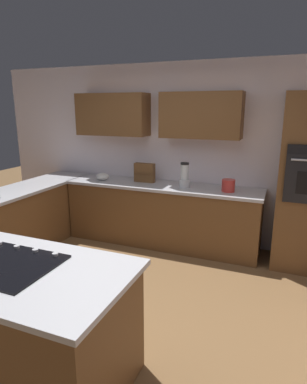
# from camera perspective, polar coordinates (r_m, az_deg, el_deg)

# --- Properties ---
(ground_plane) EXTENTS (14.00, 14.00, 0.00)m
(ground_plane) POSITION_cam_1_polar(r_m,az_deg,el_deg) (3.56, -7.42, -19.24)
(ground_plane) COLOR brown
(wall_back) EXTENTS (6.00, 0.44, 2.60)m
(wall_back) POSITION_cam_1_polar(r_m,az_deg,el_deg) (4.90, 3.24, 8.10)
(wall_back) COLOR silver
(wall_back) RESTS_ON ground
(lower_cabinets_back) EXTENTS (2.80, 0.60, 0.86)m
(lower_cabinets_back) POSITION_cam_1_polar(r_m,az_deg,el_deg) (4.82, 1.38, -4.16)
(lower_cabinets_back) COLOR brown
(lower_cabinets_back) RESTS_ON ground
(countertop_back) EXTENTS (2.84, 0.64, 0.04)m
(countertop_back) POSITION_cam_1_polar(r_m,az_deg,el_deg) (4.70, 1.42, 1.04)
(countertop_back) COLOR #B2B2B7
(countertop_back) RESTS_ON lower_cabinets_back
(lower_cabinets_side) EXTENTS (0.60, 2.90, 0.86)m
(lower_cabinets_side) POSITION_cam_1_polar(r_m,az_deg,el_deg) (4.80, -23.63, -5.50)
(lower_cabinets_side) COLOR brown
(lower_cabinets_side) RESTS_ON ground
(countertop_side) EXTENTS (0.64, 2.94, 0.04)m
(countertop_side) POSITION_cam_1_polar(r_m,az_deg,el_deg) (4.68, -24.18, -0.30)
(countertop_side) COLOR #B2B2B7
(countertop_side) RESTS_ON lower_cabinets_side
(island_base) EXTENTS (1.79, 0.85, 0.86)m
(island_base) POSITION_cam_1_polar(r_m,az_deg,el_deg) (2.82, -23.72, -20.03)
(island_base) COLOR brown
(island_base) RESTS_ON ground
(island_top) EXTENTS (1.87, 0.93, 0.04)m
(island_top) POSITION_cam_1_polar(r_m,az_deg,el_deg) (2.60, -24.73, -11.75)
(island_top) COLOR #B2B2B7
(island_top) RESTS_ON island_base
(cooktop) EXTENTS (0.76, 0.56, 0.03)m
(cooktop) POSITION_cam_1_polar(r_m,az_deg,el_deg) (2.59, -24.70, -11.16)
(cooktop) COLOR black
(cooktop) RESTS_ON island_top
(blender) EXTENTS (0.15, 0.15, 0.35)m
(blender) POSITION_cam_1_polar(r_m,az_deg,el_deg) (4.52, 5.42, 2.64)
(blender) COLOR silver
(blender) RESTS_ON countertop_back
(mixing_bowl) EXTENTS (0.19, 0.19, 0.11)m
(mixing_bowl) POSITION_cam_1_polar(r_m,az_deg,el_deg) (5.05, -8.88, 2.67)
(mixing_bowl) COLOR white
(mixing_bowl) RESTS_ON countertop_back
(spice_rack) EXTENTS (0.30, 0.11, 0.28)m
(spice_rack) POSITION_cam_1_polar(r_m,az_deg,el_deg) (4.85, -1.57, 3.38)
(spice_rack) COLOR brown
(spice_rack) RESTS_ON countertop_back
(kettle) EXTENTS (0.17, 0.17, 0.16)m
(kettle) POSITION_cam_1_polar(r_m,az_deg,el_deg) (4.40, 12.89, 1.10)
(kettle) COLOR red
(kettle) RESTS_ON countertop_back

